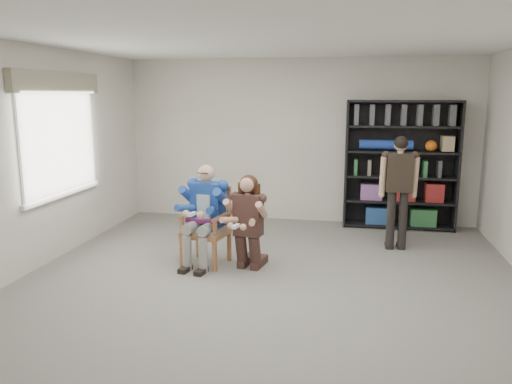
% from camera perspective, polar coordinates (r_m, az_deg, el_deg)
% --- Properties ---
extents(room_shell, '(6.00, 7.00, 2.80)m').
position_cam_1_polar(room_shell, '(5.24, 0.92, 2.43)').
color(room_shell, silver).
rests_on(room_shell, ground).
extents(floor, '(6.00, 7.00, 0.01)m').
position_cam_1_polar(floor, '(5.62, 0.88, -11.81)').
color(floor, slate).
rests_on(floor, ground).
extents(window_left, '(0.16, 2.00, 1.75)m').
position_cam_1_polar(window_left, '(7.23, -21.42, 5.91)').
color(window_left, silver).
rests_on(window_left, room_shell).
extents(armchair, '(0.68, 0.67, 1.01)m').
position_cam_1_polar(armchair, '(6.51, -5.79, -3.93)').
color(armchair, '#A87446').
rests_on(armchair, floor).
extents(seated_man, '(0.70, 0.88, 1.32)m').
position_cam_1_polar(seated_man, '(6.47, -5.81, -2.63)').
color(seated_man, navy).
rests_on(seated_man, floor).
extents(kneeling_woman, '(0.65, 0.89, 1.21)m').
position_cam_1_polar(kneeling_woman, '(6.23, -0.99, -3.63)').
color(kneeling_woman, '#37221D').
rests_on(kneeling_woman, floor).
extents(bookshelf, '(1.80, 0.38, 2.10)m').
position_cam_1_polar(bookshelf, '(8.50, 16.20, 2.96)').
color(bookshelf, black).
rests_on(bookshelf, floor).
extents(standing_man, '(0.52, 0.32, 1.63)m').
position_cam_1_polar(standing_man, '(7.31, 15.94, -0.18)').
color(standing_man, black).
rests_on(standing_man, floor).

